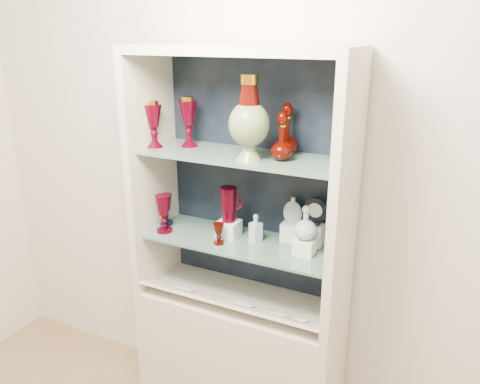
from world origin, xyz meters
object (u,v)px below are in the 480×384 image
at_px(pedestal_lamp_right, 188,122).
at_px(flat_flask, 293,210).
at_px(lidded_bowl, 341,154).
at_px(clear_square_bottle, 256,228).
at_px(ruby_decanter_b, 282,135).
at_px(ruby_goblet_small, 219,234).
at_px(ruby_pitcher, 229,204).
at_px(enamel_urn, 249,118).
at_px(cobalt_goblet, 166,209).
at_px(cameo_medallion, 316,211).
at_px(pedestal_lamp_left, 154,124).
at_px(clear_round_decanter, 306,223).
at_px(ruby_decanter_a, 287,126).
at_px(ruby_goblet_tall, 164,214).

xyz_separation_m(pedestal_lamp_right, flat_flask, (0.51, 0.07, -0.38)).
height_order(lidded_bowl, clear_square_bottle, lidded_bowl).
height_order(ruby_decanter_b, ruby_goblet_small, ruby_decanter_b).
relative_size(ruby_decanter_b, ruby_pitcher, 1.30).
distance_m(enamel_urn, ruby_decanter_b, 0.16).
height_order(cobalt_goblet, cameo_medallion, cameo_medallion).
relative_size(pedestal_lamp_left, clear_round_decanter, 1.46).
xyz_separation_m(lidded_bowl, flat_flask, (-0.23, 0.09, -0.31)).
bearing_deg(lidded_bowl, ruby_decanter_b, -172.90).
relative_size(pedestal_lamp_left, cameo_medallion, 1.65).
relative_size(pedestal_lamp_right, clear_square_bottle, 1.72).
relative_size(enamel_urn, clear_square_bottle, 2.61).
distance_m(pedestal_lamp_right, ruby_decanter_b, 0.50).
bearing_deg(enamel_urn, flat_flask, 49.56).
distance_m(pedestal_lamp_left, lidded_bowl, 0.88).
bearing_deg(flat_flask, pedestal_lamp_right, -170.70).
bearing_deg(pedestal_lamp_right, ruby_decanter_a, 5.74).
distance_m(cobalt_goblet, cameo_medallion, 0.77).
distance_m(ruby_goblet_tall, ruby_pitcher, 0.33).
xyz_separation_m(flat_flask, clear_round_decanter, (0.10, -0.11, -0.01)).
height_order(enamel_urn, ruby_decanter_a, enamel_urn).
distance_m(pedestal_lamp_right, ruby_decanter_a, 0.48).
height_order(pedestal_lamp_left, flat_flask, pedestal_lamp_left).
distance_m(cobalt_goblet, clear_round_decanter, 0.75).
bearing_deg(clear_round_decanter, ruby_goblet_small, -168.78).
xyz_separation_m(lidded_bowl, clear_round_decanter, (-0.13, -0.02, -0.32)).
xyz_separation_m(ruby_decanter_a, cameo_medallion, (0.15, 0.02, -0.38)).
bearing_deg(flat_flask, ruby_goblet_small, -145.58).
height_order(pedestal_lamp_right, ruby_pitcher, pedestal_lamp_right).
bearing_deg(ruby_decanter_b, ruby_goblet_tall, -174.28).
relative_size(ruby_goblet_tall, ruby_goblet_small, 1.86).
height_order(ruby_goblet_tall, clear_square_bottle, ruby_goblet_tall).
relative_size(pedestal_lamp_left, ruby_goblet_tall, 1.16).
bearing_deg(enamel_urn, ruby_decanter_b, 21.88).
xyz_separation_m(enamel_urn, lidded_bowl, (0.38, 0.08, -0.13)).
relative_size(ruby_decanter_a, lidded_bowl, 2.77).
height_order(ruby_decanter_b, ruby_pitcher, ruby_decanter_b).
xyz_separation_m(lidded_bowl, clear_square_bottle, (-0.38, 0.00, -0.40)).
height_order(pedestal_lamp_left, clear_round_decanter, pedestal_lamp_left).
bearing_deg(ruby_decanter_a, ruby_decanter_b, -80.04).
bearing_deg(ruby_goblet_tall, ruby_goblet_small, -1.41).
xyz_separation_m(pedestal_lamp_left, clear_round_decanter, (0.75, 0.04, -0.38)).
bearing_deg(ruby_goblet_tall, ruby_decanter_b, 5.72).
bearing_deg(ruby_decanter_a, ruby_pitcher, -163.86).
bearing_deg(ruby_decanter_a, cobalt_goblet, -173.13).
bearing_deg(ruby_decanter_b, enamel_urn, -158.12).
height_order(pedestal_lamp_right, cobalt_goblet, pedestal_lamp_right).
height_order(pedestal_lamp_left, pedestal_lamp_right, pedestal_lamp_right).
height_order(lidded_bowl, ruby_goblet_tall, lidded_bowl).
distance_m(ruby_decanter_b, clear_round_decanter, 0.40).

